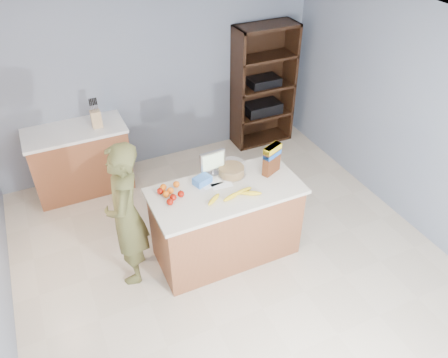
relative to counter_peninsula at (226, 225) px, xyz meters
name	(u,v)px	position (x,y,z in m)	size (l,w,h in m)	color
floor	(238,270)	(0.00, -0.30, -0.42)	(4.50, 5.00, 0.02)	beige
walls	(241,140)	(0.00, -0.30, 1.24)	(4.52, 5.02, 2.51)	slate
counter_peninsula	(226,225)	(0.00, 0.00, 0.00)	(1.56, 0.76, 0.90)	brown
back_cabinet	(80,159)	(-1.20, 1.90, 0.04)	(1.24, 0.62, 0.90)	brown
shelving_unit	(262,87)	(1.55, 2.05, 0.45)	(0.90, 0.40, 1.80)	black
person	(126,216)	(-1.01, 0.15, 0.39)	(0.59, 0.38, 1.60)	#4B4B26
knife_block	(96,118)	(-0.91, 1.84, 0.60)	(0.12, 0.10, 0.31)	tan
envelopes	(217,184)	(-0.05, 0.12, 0.49)	(0.32, 0.21, 0.00)	white
bananas	(235,195)	(0.03, -0.14, 0.51)	(0.58, 0.22, 0.05)	yellow
apples	(171,196)	(-0.55, 0.10, 0.52)	(0.24, 0.27, 0.07)	#8E0F04
oranges	(168,189)	(-0.55, 0.22, 0.52)	(0.23, 0.19, 0.07)	orange
blue_carton	(202,180)	(-0.18, 0.20, 0.52)	(0.18, 0.12, 0.08)	blue
salad_bowl	(232,170)	(0.17, 0.22, 0.54)	(0.30, 0.30, 0.13)	#267219
tv	(213,162)	(-0.01, 0.30, 0.64)	(0.28, 0.12, 0.28)	silver
cereal_box	(272,157)	(0.56, 0.07, 0.68)	(0.24, 0.16, 0.33)	#592B14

